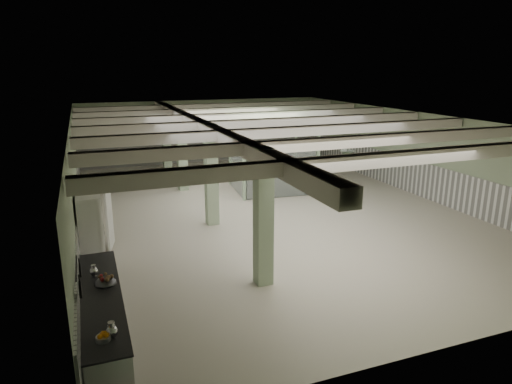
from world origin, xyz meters
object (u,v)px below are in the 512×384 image
object	(u,v)px
walkin_cooler	(91,226)
filing_cabinet	(307,172)
prep_counter	(103,314)
guard_booth	(272,149)

from	to	relation	value
walkin_cooler	filing_cabinet	distance (m)	11.19
prep_counter	walkin_cooler	world-z (taller)	walkin_cooler
prep_counter	walkin_cooler	size ratio (longest dim) A/B	2.01
walkin_cooler	guard_booth	xyz separation A→B (m)	(7.95, 5.47, 0.84)
walkin_cooler	guard_booth	distance (m)	9.68
walkin_cooler	filing_cabinet	bearing A→B (deg)	29.36
guard_booth	prep_counter	bearing A→B (deg)	-123.82
prep_counter	filing_cabinet	world-z (taller)	filing_cabinet
guard_booth	filing_cabinet	size ratio (longest dim) A/B	2.84
prep_counter	guard_booth	distance (m)	12.47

